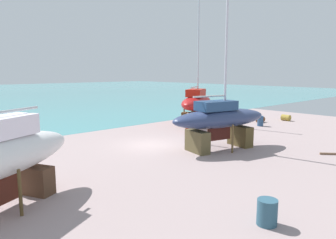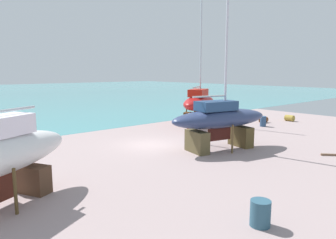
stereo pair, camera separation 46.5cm
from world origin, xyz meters
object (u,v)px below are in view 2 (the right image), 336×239
(worker, at_px, (189,122))
(barrel_rust_near, at_px, (264,120))
(barrel_tipped_center, at_px, (290,118))
(sailboat_small_center, at_px, (220,120))
(sailboat_large_starboard, at_px, (199,103))
(barrel_blue_faded, at_px, (263,121))
(barrel_by_slipway, at_px, (260,213))

(worker, relative_size, barrel_rust_near, 1.77)
(worker, xyz_separation_m, barrel_rust_near, (9.08, -1.14, -0.59))
(worker, distance_m, barrel_tipped_center, 12.16)
(sailboat_small_center, bearing_deg, barrel_rust_near, 31.68)
(sailboat_large_starboard, relative_size, barrel_blue_faded, 12.24)
(sailboat_large_starboard, relative_size, barrel_rust_near, 12.12)
(worker, relative_size, barrel_blue_faded, 1.79)
(sailboat_large_starboard, distance_m, barrel_by_slipway, 19.96)
(barrel_blue_faded, bearing_deg, barrel_rust_near, 30.55)
(sailboat_large_starboard, xyz_separation_m, barrel_blue_faded, (3.40, -4.78, -1.51))
(worker, xyz_separation_m, barrel_tipped_center, (11.92, -2.32, -0.56))
(sailboat_small_center, xyz_separation_m, barrel_blue_faded, (9.56, 2.80, -1.46))
(sailboat_large_starboard, bearing_deg, barrel_by_slipway, -158.74)
(barrel_tipped_center, bearing_deg, sailboat_large_starboard, 149.33)
(barrel_tipped_center, xyz_separation_m, barrel_blue_faded, (-4.74, 0.05, 0.16))
(sailboat_large_starboard, xyz_separation_m, barrel_by_slipway, (-13.09, -14.99, -1.54))
(sailboat_large_starboard, distance_m, barrel_blue_faded, 6.05)
(sailboat_large_starboard, bearing_deg, sailboat_small_center, -156.72)
(sailboat_large_starboard, relative_size, sailboat_small_center, 0.94)
(barrel_by_slipway, bearing_deg, barrel_tipped_center, 25.58)
(sailboat_small_center, bearing_deg, sailboat_large_starboard, 63.65)
(barrel_rust_near, xyz_separation_m, barrel_blue_faded, (-1.90, -1.12, 0.19))
(barrel_by_slipway, distance_m, barrel_blue_faded, 19.40)
(sailboat_large_starboard, distance_m, worker, 4.68)
(barrel_tipped_center, height_order, barrel_blue_faded, barrel_blue_faded)
(sailboat_large_starboard, relative_size, barrel_by_slipway, 13.18)
(barrel_rust_near, bearing_deg, barrel_by_slipway, -148.35)
(sailboat_small_center, distance_m, barrel_tipped_center, 14.65)
(sailboat_large_starboard, xyz_separation_m, worker, (-3.79, -2.51, -1.11))
(sailboat_large_starboard, bearing_deg, barrel_rust_near, -62.19)
(sailboat_small_center, bearing_deg, worker, 77.65)
(barrel_tipped_center, distance_m, barrel_blue_faded, 4.74)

